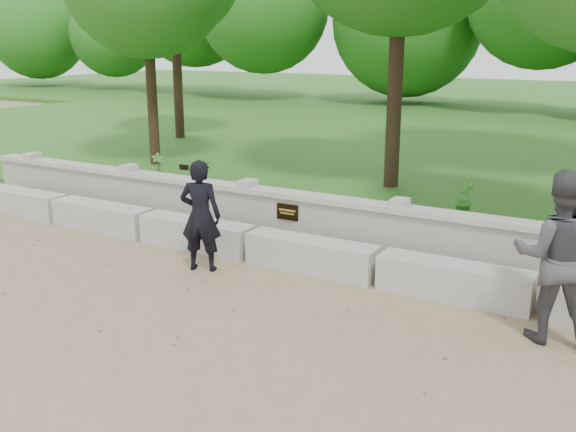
% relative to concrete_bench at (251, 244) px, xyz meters
% --- Properties ---
extents(ground, '(80.00, 80.00, 0.00)m').
position_rel_concrete_bench_xyz_m(ground, '(-0.00, -1.90, -0.22)').
color(ground, '#977C5C').
rests_on(ground, ground).
extents(lawn, '(40.00, 22.00, 0.25)m').
position_rel_concrete_bench_xyz_m(lawn, '(-0.00, 12.10, -0.10)').
color(lawn, '#24581C').
rests_on(lawn, ground).
extents(concrete_bench, '(11.90, 0.45, 0.45)m').
position_rel_concrete_bench_xyz_m(concrete_bench, '(0.00, 0.00, 0.00)').
color(concrete_bench, '#B7B5AD').
rests_on(concrete_bench, ground).
extents(parapet_wall, '(12.50, 0.35, 0.90)m').
position_rel_concrete_bench_xyz_m(parapet_wall, '(0.00, 0.70, 0.24)').
color(parapet_wall, '#ACAAA3').
rests_on(parapet_wall, ground).
extents(man_main, '(0.66, 0.62, 1.56)m').
position_rel_concrete_bench_xyz_m(man_main, '(-0.34, -0.72, 0.56)').
color(man_main, black).
rests_on(man_main, ground).
extents(visitor_left, '(1.01, 0.84, 1.86)m').
position_rel_concrete_bench_xyz_m(visitor_left, '(4.21, -0.61, 0.70)').
color(visitor_left, '#404045').
rests_on(visitor_left, ground).
extents(shrub_a, '(0.33, 0.33, 0.53)m').
position_rel_concrete_bench_xyz_m(shrub_a, '(-4.29, 2.94, 0.29)').
color(shrub_a, '#3C812C').
rests_on(shrub_a, lawn).
extents(shrub_b, '(0.36, 0.41, 0.63)m').
position_rel_concrete_bench_xyz_m(shrub_b, '(2.31, 2.92, 0.34)').
color(shrub_b, '#3C812C').
rests_on(shrub_b, lawn).
extents(shrub_d, '(0.41, 0.44, 0.66)m').
position_rel_concrete_bench_xyz_m(shrub_d, '(-2.34, 1.96, 0.35)').
color(shrub_d, '#3C812C').
rests_on(shrub_d, lawn).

